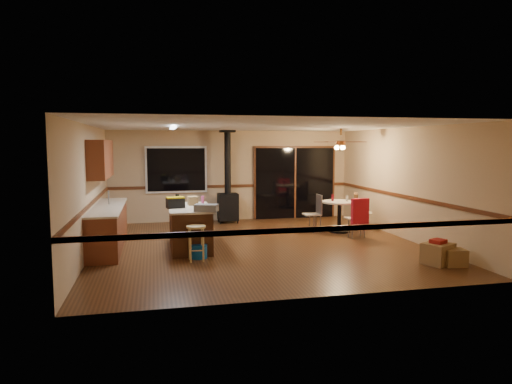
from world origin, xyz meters
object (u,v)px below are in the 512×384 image
object	(u,v)px
dining_table	(339,211)
chair_left	(316,209)
box_corner_b	(454,257)
box_corner_a	(438,254)
chair_right	(357,207)
toolbox_grey	(206,208)
wood_stove	(228,197)
bar_stool	(196,243)
chair_near	(359,213)
box_under_window	(202,217)
toolbox_black	(175,203)
blue_bucket	(199,251)
kitchen_island	(190,228)

from	to	relation	value
dining_table	chair_left	size ratio (longest dim) A/B	1.75
chair_left	box_corner_b	distance (m)	3.89
box_corner_a	chair_right	bearing A→B (deg)	90.05
toolbox_grey	chair_left	xyz separation A→B (m)	(2.98, 1.92, -0.38)
wood_stove	dining_table	bearing A→B (deg)	-37.38
toolbox_grey	bar_stool	size ratio (longest dim) A/B	0.66
chair_near	box_corner_a	world-z (taller)	chair_near
box_under_window	dining_table	bearing A→B (deg)	-29.69
chair_left	toolbox_grey	bearing A→B (deg)	-147.19
toolbox_black	wood_stove	bearing A→B (deg)	63.06
blue_bucket	chair_right	size ratio (longest dim) A/B	0.46
toolbox_grey	toolbox_black	bearing A→B (deg)	132.43
blue_bucket	box_corner_a	xyz separation A→B (m)	(4.28, -1.41, 0.06)
bar_stool	chair_right	bearing A→B (deg)	27.41
bar_stool	chair_near	size ratio (longest dim) A/B	0.97
kitchen_island	chair_left	world-z (taller)	chair_left
bar_stool	wood_stove	bearing A→B (deg)	72.79
dining_table	toolbox_grey	bearing A→B (deg)	-152.98
chair_right	box_corner_a	world-z (taller)	chair_right
chair_left	chair_right	bearing A→B (deg)	1.46
blue_bucket	box_under_window	world-z (taller)	box_under_window
chair_near	toolbox_black	bearing A→B (deg)	-175.71
wood_stove	bar_stool	bearing A→B (deg)	-107.21
toolbox_black	dining_table	world-z (taller)	toolbox_black
chair_right	box_corner_a	distance (m)	3.50
chair_left	chair_right	xyz separation A→B (m)	(1.13, 0.03, 0.01)
chair_near	chair_right	size ratio (longest dim) A/B	1.00
bar_stool	chair_near	distance (m)	4.13
blue_bucket	chair_right	bearing A→B (deg)	25.79
kitchen_island	wood_stove	world-z (taller)	wood_stove
toolbox_grey	chair_right	world-z (taller)	toolbox_grey
kitchen_island	chair_near	bearing A→B (deg)	3.21
toolbox_grey	dining_table	xyz separation A→B (m)	(3.58, 1.82, -0.44)
dining_table	box_corner_a	world-z (taller)	dining_table
box_under_window	box_corner_b	size ratio (longest dim) A/B	1.21
kitchen_island	wood_stove	size ratio (longest dim) A/B	0.67
kitchen_island	box_corner_a	bearing A→B (deg)	-27.09
box_corner_b	chair_left	bearing A→B (deg)	110.39
chair_left	chair_right	size ratio (longest dim) A/B	0.74
blue_bucket	box_under_window	size ratio (longest dim) A/B	0.69
wood_stove	chair_near	xyz separation A→B (m)	(2.67, -2.83, -0.13)
chair_near	box_corner_a	size ratio (longest dim) A/B	1.35
wood_stove	dining_table	distance (m)	3.21
bar_stool	dining_table	xyz separation A→B (m)	(3.81, 2.12, 0.19)
toolbox_grey	box_under_window	distance (m)	3.79
toolbox_black	box_under_window	world-z (taller)	toolbox_black
toolbox_black	box_under_window	xyz separation A→B (m)	(0.86, 3.07, -0.81)
box_corner_b	toolbox_grey	bearing A→B (deg)	158.52
bar_stool	chair_left	bearing A→B (deg)	34.67
blue_bucket	chair_near	world-z (taller)	chair_near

